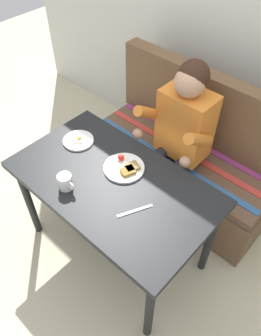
# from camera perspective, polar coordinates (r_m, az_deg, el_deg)

# --- Properties ---
(ground_plane) EXTENTS (8.00, 8.00, 0.00)m
(ground_plane) POSITION_cam_1_polar(r_m,az_deg,el_deg) (2.48, -2.40, -13.38)
(ground_plane) COLOR beige
(back_wall) EXTENTS (4.40, 0.10, 2.60)m
(back_wall) POSITION_cam_1_polar(r_m,az_deg,el_deg) (2.46, 19.70, 23.98)
(back_wall) COLOR beige
(back_wall) RESTS_ON ground
(table) EXTENTS (1.20, 0.70, 0.73)m
(table) POSITION_cam_1_polar(r_m,az_deg,el_deg) (1.95, -2.98, -3.82)
(table) COLOR black
(table) RESTS_ON ground
(couch) EXTENTS (1.44, 0.56, 1.00)m
(couch) POSITION_cam_1_polar(r_m,az_deg,el_deg) (2.60, 9.21, 1.35)
(couch) COLOR brown
(couch) RESTS_ON ground
(person) EXTENTS (0.45, 0.61, 1.21)m
(person) POSITION_cam_1_polar(r_m,az_deg,el_deg) (2.20, 8.26, 6.22)
(person) COLOR orange
(person) RESTS_ON ground
(plate_breakfast) EXTENTS (0.24, 0.24, 0.05)m
(plate_breakfast) POSITION_cam_1_polar(r_m,az_deg,el_deg) (1.94, -0.96, 0.03)
(plate_breakfast) COLOR white
(plate_breakfast) RESTS_ON table
(plate_eggs) EXTENTS (0.20, 0.20, 0.04)m
(plate_eggs) POSITION_cam_1_polar(r_m,az_deg,el_deg) (2.14, -8.94, 4.71)
(plate_eggs) COLOR white
(plate_eggs) RESTS_ON table
(coffee_mug) EXTENTS (0.12, 0.08, 0.09)m
(coffee_mug) POSITION_cam_1_polar(r_m,az_deg,el_deg) (1.85, -11.11, -2.31)
(coffee_mug) COLOR white
(coffee_mug) RESTS_ON table
(knife) EXTENTS (0.10, 0.19, 0.00)m
(knife) POSITION_cam_1_polar(r_m,az_deg,el_deg) (1.75, 0.76, -7.36)
(knife) COLOR silver
(knife) RESTS_ON table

